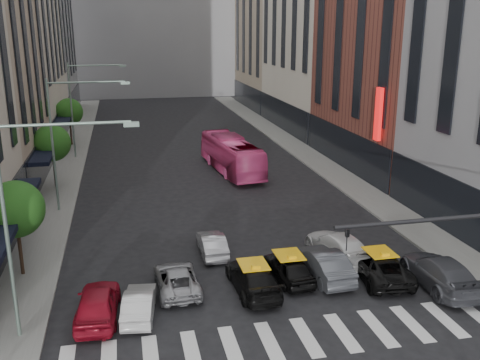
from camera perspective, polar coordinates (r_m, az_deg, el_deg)
ground at (r=21.91m, az=6.93°, el=-18.53°), size 160.00×160.00×0.00m
sidewalk_left at (r=48.78m, az=-18.19°, el=0.64°), size 3.00×96.00×0.15m
sidewalk_right at (r=51.68m, az=8.05°, el=2.13°), size 3.00×96.00×0.15m
building_left_d at (r=82.65m, az=-20.88°, el=16.90°), size 8.00×18.00×30.00m
building_right_b at (r=49.73m, az=16.11°, el=16.18°), size 8.00×18.00×26.00m
building_right_d at (r=85.18m, az=3.53°, el=17.15°), size 8.00×18.00×28.00m
tree_near at (r=28.83m, az=-22.85°, el=-2.90°), size 2.88×2.88×4.95m
tree_mid at (r=44.14m, az=-19.43°, el=3.74°), size 2.88×2.88×4.95m
tree_far at (r=59.81m, az=-17.77°, el=6.92°), size 2.88×2.88×4.95m
streetlamp_near at (r=22.22m, az=-21.58°, el=-2.10°), size 5.38×0.25×9.00m
streetlamp_mid at (r=37.67m, az=-18.07°, el=5.36°), size 5.38×0.25×9.00m
streetlamp_far at (r=53.44m, az=-16.60°, el=8.45°), size 5.38×0.25×9.00m
liberty_sign at (r=41.97m, az=14.55°, el=6.81°), size 0.30×0.70×4.00m
car_red at (r=24.78m, az=-14.96°, el=-12.56°), size 2.08×4.53×1.51m
car_white_front at (r=24.66m, az=-10.70°, el=-12.80°), size 1.77×3.84×1.22m
car_silver at (r=26.57m, az=-6.74°, el=-10.42°), size 2.12×4.37×1.20m
taxi_left at (r=26.28m, az=1.42°, el=-10.38°), size 2.13×4.85×1.38m
taxi_center at (r=27.44m, az=5.19°, el=-9.28°), size 2.00×4.12×1.35m
car_grey_mid at (r=27.91m, az=8.91°, el=-8.79°), size 1.84×4.66×1.51m
taxi_right at (r=28.46m, az=14.60°, el=-8.77°), size 2.83×5.21×1.39m
car_grey_curb at (r=28.42m, az=20.54°, el=-9.17°), size 2.37×5.40×1.54m
car_row2_left at (r=30.28m, az=-3.01°, el=-6.82°), size 1.34×3.82×1.26m
car_row2_right at (r=30.20m, az=10.43°, el=-6.92°), size 2.71×5.32×1.48m
bus at (r=46.95m, az=-0.93°, el=2.71°), size 3.80×11.26×3.08m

